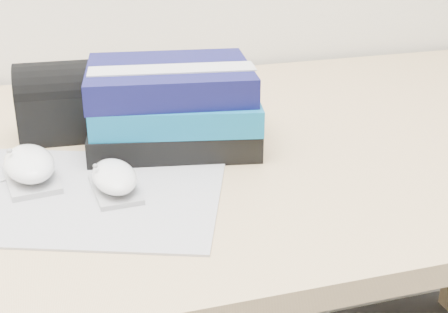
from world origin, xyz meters
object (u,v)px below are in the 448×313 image
object	(u,v)px
desk	(210,249)
mouse_rear	(30,166)
mouse_front	(114,179)
book_stack	(173,105)
pouch	(61,101)

from	to	relation	value
desk	mouse_rear	xyz separation A→B (m)	(-0.28, -0.14, 0.26)
desk	mouse_front	bearing A→B (deg)	-131.67
book_stack	pouch	xyz separation A→B (m)	(-0.16, 0.07, -0.00)
mouse_rear	mouse_front	xyz separation A→B (m)	(0.10, -0.06, -0.00)
mouse_front	pouch	bearing A→B (deg)	102.38
pouch	desk	bearing A→B (deg)	-5.31
mouse_rear	mouse_front	bearing A→B (deg)	-32.65
mouse_front	pouch	size ratio (longest dim) A/B	0.76
desk	pouch	size ratio (longest dim) A/B	12.04
desk	mouse_front	size ratio (longest dim) A/B	15.87
desk	book_stack	world-z (taller)	book_stack
desk	mouse_rear	size ratio (longest dim) A/B	13.19
mouse_front	book_stack	size ratio (longest dim) A/B	0.36
mouse_front	mouse_rear	bearing A→B (deg)	147.35
mouse_front	book_stack	distance (m)	0.19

